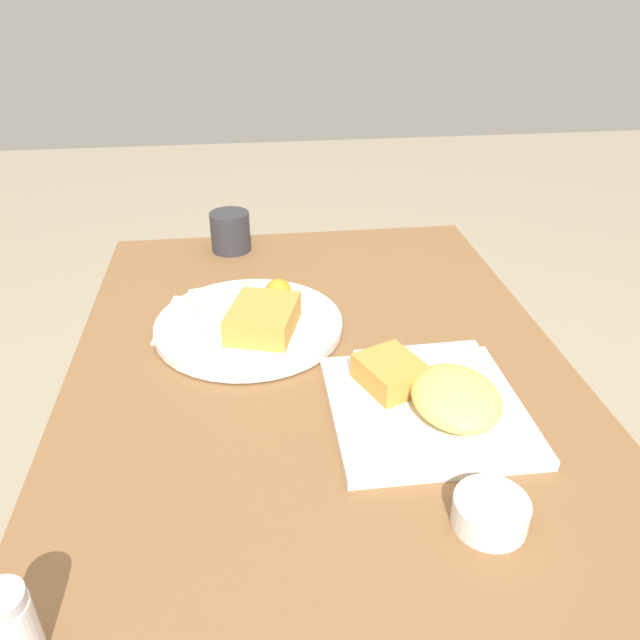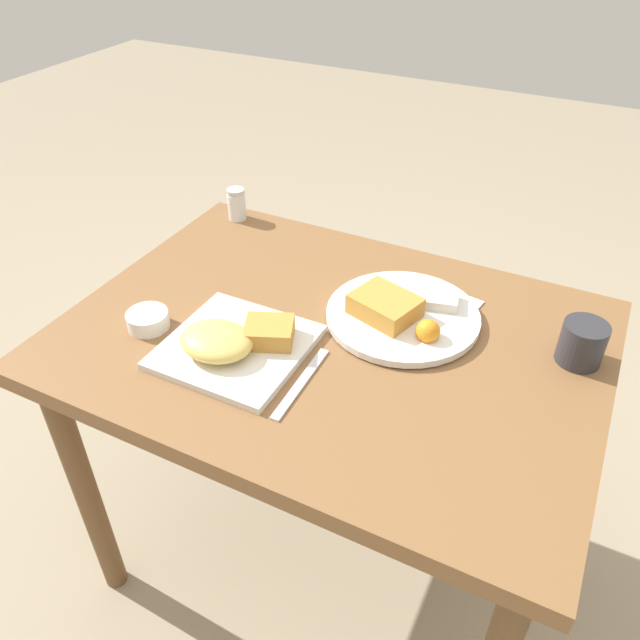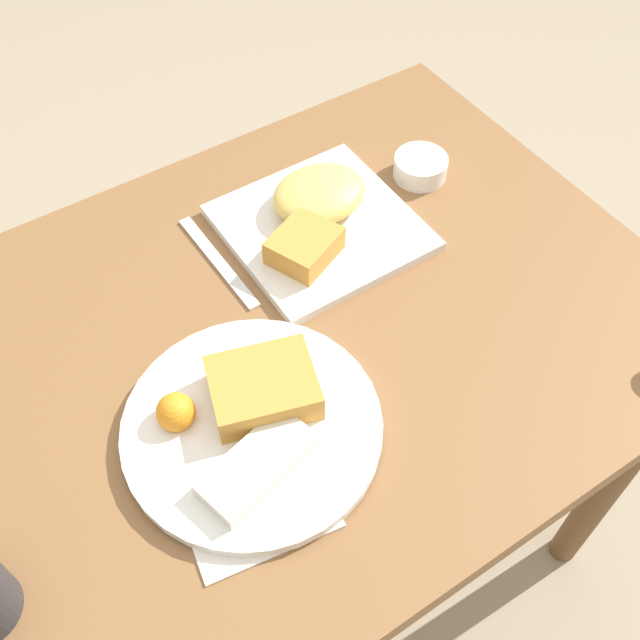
{
  "view_description": "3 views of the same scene",
  "coord_description": "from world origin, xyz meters",
  "px_view_note": "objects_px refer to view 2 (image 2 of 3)",
  "views": [
    {
      "loc": [
        -0.74,
        0.09,
        1.21
      ],
      "look_at": [
        0.03,
        -0.0,
        0.76
      ],
      "focal_mm": 35.0,
      "sensor_mm": 36.0,
      "label": 1
    },
    {
      "loc": [
        0.39,
        -0.82,
        1.42
      ],
      "look_at": [
        -0.01,
        -0.02,
        0.75
      ],
      "focal_mm": 35.0,
      "sensor_mm": 36.0,
      "label": 2
    },
    {
      "loc": [
        0.26,
        0.48,
        1.45
      ],
      "look_at": [
        -0.03,
        0.04,
        0.76
      ],
      "focal_mm": 42.0,
      "sensor_mm": 36.0,
      "label": 3
    }
  ],
  "objects_px": {
    "salt_shaker": "(237,206)",
    "plate_oval_far": "(401,312)",
    "plate_square_near": "(233,343)",
    "butter_knife": "(301,383)",
    "sauce_ramekin": "(148,319)",
    "coffee_mug": "(582,343)"
  },
  "relations": [
    {
      "from": "butter_knife",
      "to": "coffee_mug",
      "type": "distance_m",
      "value": 0.49
    },
    {
      "from": "plate_square_near",
      "to": "butter_knife",
      "type": "bearing_deg",
      "value": -7.48
    },
    {
      "from": "plate_oval_far",
      "to": "salt_shaker",
      "type": "height_order",
      "value": "salt_shaker"
    },
    {
      "from": "salt_shaker",
      "to": "coffee_mug",
      "type": "bearing_deg",
      "value": -12.35
    },
    {
      "from": "salt_shaker",
      "to": "butter_knife",
      "type": "bearing_deg",
      "value": -47.32
    },
    {
      "from": "plate_oval_far",
      "to": "sauce_ramekin",
      "type": "bearing_deg",
      "value": -150.87
    },
    {
      "from": "plate_oval_far",
      "to": "plate_square_near",
      "type": "bearing_deg",
      "value": -136.23
    },
    {
      "from": "plate_square_near",
      "to": "sauce_ramekin",
      "type": "bearing_deg",
      "value": -177.17
    },
    {
      "from": "plate_square_near",
      "to": "plate_oval_far",
      "type": "relative_size",
      "value": 0.83
    },
    {
      "from": "plate_oval_far",
      "to": "sauce_ramekin",
      "type": "relative_size",
      "value": 3.74
    },
    {
      "from": "plate_oval_far",
      "to": "butter_knife",
      "type": "relative_size",
      "value": 1.54
    },
    {
      "from": "plate_oval_far",
      "to": "butter_knife",
      "type": "distance_m",
      "value": 0.26
    },
    {
      "from": "plate_oval_far",
      "to": "sauce_ramekin",
      "type": "xyz_separation_m",
      "value": [
        -0.41,
        -0.23,
        -0.0
      ]
    },
    {
      "from": "plate_oval_far",
      "to": "sauce_ramekin",
      "type": "height_order",
      "value": "plate_oval_far"
    },
    {
      "from": "salt_shaker",
      "to": "butter_knife",
      "type": "height_order",
      "value": "salt_shaker"
    },
    {
      "from": "salt_shaker",
      "to": "plate_oval_far",
      "type": "bearing_deg",
      "value": -22.61
    },
    {
      "from": "plate_square_near",
      "to": "butter_knife",
      "type": "xyz_separation_m",
      "value": [
        0.15,
        -0.02,
        -0.02
      ]
    },
    {
      "from": "plate_oval_far",
      "to": "salt_shaker",
      "type": "relative_size",
      "value": 3.81
    },
    {
      "from": "plate_oval_far",
      "to": "coffee_mug",
      "type": "bearing_deg",
      "value": 5.29
    },
    {
      "from": "sauce_ramekin",
      "to": "butter_knife",
      "type": "height_order",
      "value": "sauce_ramekin"
    },
    {
      "from": "plate_oval_far",
      "to": "coffee_mug",
      "type": "xyz_separation_m",
      "value": [
        0.32,
        0.03,
        0.02
      ]
    },
    {
      "from": "butter_knife",
      "to": "coffee_mug",
      "type": "relative_size",
      "value": 2.45
    }
  ]
}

